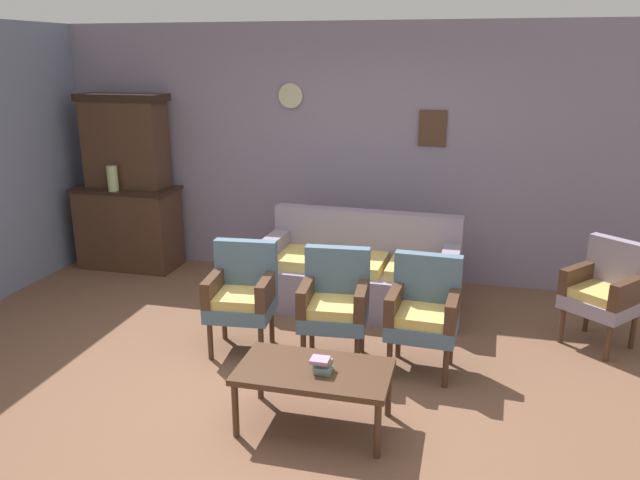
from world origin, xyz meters
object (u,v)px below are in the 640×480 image
object	(u,v)px
vase_on_cabinet	(113,178)
coffee_table	(314,375)
wingback_chair_by_fireplace	(606,289)
floral_couch	(360,275)
book_stack_on_table	(322,365)
armchair_by_doorway	(242,292)
side_cabinet	(129,227)
armchair_row_middle	(424,310)
armchair_near_cabinet	(335,301)

from	to	relation	value
vase_on_cabinet	coffee_table	world-z (taller)	vase_on_cabinet
wingback_chair_by_fireplace	vase_on_cabinet	bearing A→B (deg)	172.11
floral_couch	book_stack_on_table	xyz separation A→B (m)	(0.14, -2.11, 0.14)
armchair_by_doorway	wingback_chair_by_fireplace	world-z (taller)	same
armchair_by_doorway	book_stack_on_table	size ratio (longest dim) A/B	6.80
wingback_chair_by_fireplace	side_cabinet	bearing A→B (deg)	169.98
book_stack_on_table	side_cabinet	bearing A→B (deg)	137.78
floral_couch	armchair_row_middle	xyz separation A→B (m)	(0.70, -1.12, 0.17)
floral_couch	armchair_near_cabinet	bearing A→B (deg)	-89.99
armchair_near_cabinet	book_stack_on_table	bearing A→B (deg)	-81.82
side_cabinet	floral_couch	world-z (taller)	side_cabinet
floral_couch	armchair_by_doorway	size ratio (longest dim) A/B	2.11
vase_on_cabinet	armchair_row_middle	bearing A→B (deg)	-22.86
armchair_row_middle	wingback_chair_by_fireplace	bearing A→B (deg)	29.20
side_cabinet	armchair_by_doorway	bearing A→B (deg)	-39.66
floral_couch	armchair_row_middle	world-z (taller)	same
side_cabinet	book_stack_on_table	xyz separation A→B (m)	(2.94, -2.66, 0.00)
side_cabinet	armchair_row_middle	xyz separation A→B (m)	(3.50, -1.67, 0.03)
coffee_table	side_cabinet	bearing A→B (deg)	137.50
armchair_by_doorway	book_stack_on_table	bearing A→B (deg)	-47.16
vase_on_cabinet	wingback_chair_by_fireplace	world-z (taller)	vase_on_cabinet
side_cabinet	armchair_near_cabinet	xyz separation A→B (m)	(2.79, -1.67, 0.03)
side_cabinet	vase_on_cabinet	bearing A→B (deg)	-101.13
floral_couch	coffee_table	world-z (taller)	floral_couch
armchair_near_cabinet	armchair_row_middle	world-z (taller)	same
book_stack_on_table	armchair_row_middle	bearing A→B (deg)	60.66
side_cabinet	vase_on_cabinet	world-z (taller)	vase_on_cabinet
armchair_by_doorway	vase_on_cabinet	bearing A→B (deg)	144.04
floral_couch	coffee_table	xyz separation A→B (m)	(0.08, -2.08, 0.05)
armchair_row_middle	wingback_chair_by_fireplace	size ratio (longest dim) A/B	1.00
armchair_by_doorway	armchair_row_middle	world-z (taller)	same
book_stack_on_table	armchair_near_cabinet	bearing A→B (deg)	98.18
coffee_table	floral_couch	bearing A→B (deg)	92.25
armchair_row_middle	armchair_near_cabinet	bearing A→B (deg)	179.52
coffee_table	armchair_near_cabinet	bearing A→B (deg)	94.81
side_cabinet	armchair_row_middle	size ratio (longest dim) A/B	1.28
armchair_row_middle	side_cabinet	bearing A→B (deg)	154.45
vase_on_cabinet	wingback_chair_by_fireplace	size ratio (longest dim) A/B	0.31
vase_on_cabinet	coffee_table	bearing A→B (deg)	-40.11
side_cabinet	armchair_near_cabinet	distance (m)	3.25
armchair_by_doorway	wingback_chair_by_fireplace	distance (m)	3.02
armchair_near_cabinet	armchair_by_doorway	bearing A→B (deg)	-179.68
side_cabinet	coffee_table	distance (m)	3.90
armchair_by_doorway	book_stack_on_table	world-z (taller)	armchair_by_doorway
floral_couch	side_cabinet	bearing A→B (deg)	168.83
armchair_by_doorway	book_stack_on_table	xyz separation A→B (m)	(0.92, -1.00, -0.03)
armchair_by_doorway	coffee_table	bearing A→B (deg)	-48.25
wingback_chair_by_fireplace	book_stack_on_table	distance (m)	2.68
side_cabinet	armchair_row_middle	bearing A→B (deg)	-25.55
armchair_near_cabinet	wingback_chair_by_fireplace	world-z (taller)	same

